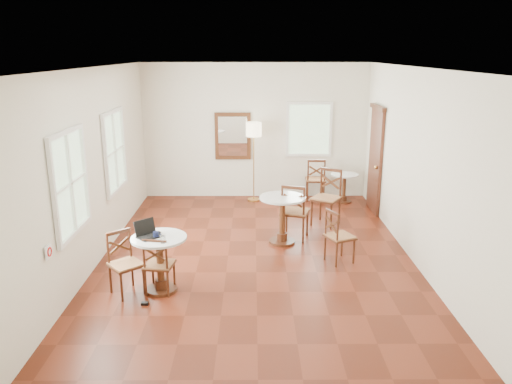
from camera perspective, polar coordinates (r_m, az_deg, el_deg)
ground at (r=8.25m, az=0.01°, el=-7.27°), size 7.00×7.00×0.00m
room_shell at (r=7.98m, az=-0.43°, el=6.10°), size 5.02×7.02×3.01m
cafe_table_near at (r=7.04m, az=-10.92°, el=-7.39°), size 0.76×0.76×0.80m
cafe_table_mid at (r=8.61m, az=3.02°, el=-2.59°), size 0.79×0.79×0.84m
cafe_table_back at (r=11.14m, az=10.05°, el=0.82°), size 0.61×0.61×0.64m
chair_near_a at (r=7.04m, az=-11.04°, el=-8.16°), size 0.43×0.43×0.83m
chair_near_b at (r=7.12m, az=-14.73°, el=-7.90°), size 0.57×0.57×0.88m
chair_mid_a at (r=8.81m, az=4.43°, el=-2.26°), size 0.58×0.58×1.02m
chair_mid_b at (r=7.97m, az=9.43°, el=-5.01°), size 0.53×0.53×0.86m
chair_back_a at (r=11.20m, az=6.81°, el=1.44°), size 0.46×0.46×0.96m
chair_back_b at (r=9.64m, az=8.08°, el=-0.63°), size 0.68×0.68×1.07m
floor_lamp at (r=10.88m, az=-0.26°, el=6.56°), size 0.34×0.34×1.75m
laptop at (r=6.96m, az=-12.27°, el=-4.54°), size 0.40×0.40×0.22m
mouse at (r=7.04m, az=-11.24°, el=-4.54°), size 0.11×0.08×0.04m
navy_mug at (r=6.89m, az=-11.35°, el=-4.81°), size 0.11×0.07×0.09m
water_glass at (r=6.68m, az=-10.58°, el=-5.30°), size 0.07×0.07×0.11m
power_adapter at (r=6.91m, az=-12.59°, el=-12.33°), size 0.09×0.06×0.04m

